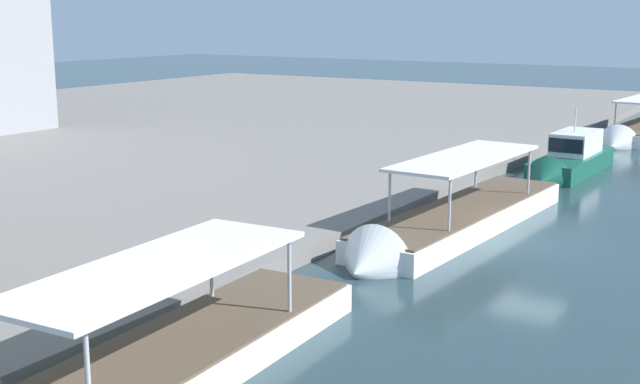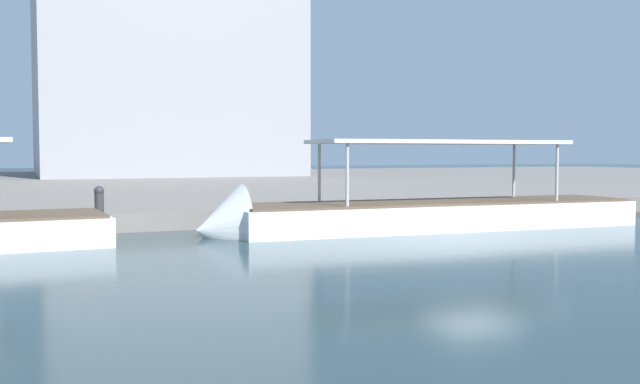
{
  "view_description": "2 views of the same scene",
  "coord_description": "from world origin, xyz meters",
  "views": [
    {
      "loc": [
        -29.22,
        -9.09,
        8.22
      ],
      "look_at": [
        -5.02,
        6.01,
        2.17
      ],
      "focal_mm": 47.0,
      "sensor_mm": 36.0,
      "label": 1
    },
    {
      "loc": [
        -12.01,
        -17.17,
        2.48
      ],
      "look_at": [
        -2.28,
        5.86,
        1.11
      ],
      "focal_mm": 40.39,
      "sensor_mm": 36.0,
      "label": 2
    }
  ],
  "objects": [
    {
      "name": "mooring_bollard_1",
      "position": [
        -9.63,
        6.42,
        1.05
      ],
      "size": [
        0.32,
        0.32,
        0.83
      ],
      "color": "#2D2D33",
      "rests_on": "dock_promenade"
    },
    {
      "name": "mooring_bollard_0",
      "position": [
        -12.75,
        6.21,
        0.98
      ],
      "size": [
        0.3,
        0.3,
        0.7
      ],
      "color": "#2D2D33",
      "rests_on": "dock_promenade"
    },
    {
      "name": "ground_plane",
      "position": [
        0.0,
        0.0,
        0.0
      ],
      "size": [
        220.0,
        220.0,
        0.0
      ],
      "primitive_type": "plane",
      "color": "#23383D"
    },
    {
      "name": "tour_boat_2",
      "position": [
        -0.39,
        3.04,
        0.37
      ],
      "size": [
        14.94,
        3.56,
        4.0
      ],
      "rotation": [
        0.0,
        0.0,
        3.1
      ],
      "color": "white",
      "rests_on": "ground_plane"
    },
    {
      "name": "motor_yacht_3",
      "position": [
        14.34,
        2.71,
        0.61
      ],
      "size": [
        9.18,
        2.47,
        4.3
      ],
      "rotation": [
        0.0,
        0.0,
        3.13
      ],
      "color": "#14513D",
      "rests_on": "ground_plane"
    }
  ]
}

